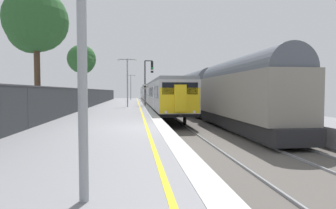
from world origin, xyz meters
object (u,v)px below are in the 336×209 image
object	(u,v)px
platform_lamp_mid	(127,78)
background_tree_centre	(35,24)
commuter_train_at_platform	(152,94)
background_tree_left	(82,60)
platform_lamp_far	(131,85)
signal_gantry	(147,77)
speed_limit_sign	(145,92)
freight_train_adjacent_track	(185,91)

from	to	relation	value
platform_lamp_mid	background_tree_centre	world-z (taller)	background_tree_centre
commuter_train_at_platform	background_tree_left	distance (m)	13.48
platform_lamp_mid	platform_lamp_far	world-z (taller)	platform_lamp_mid
background_tree_centre	platform_lamp_mid	bearing A→B (deg)	59.58
signal_gantry	platform_lamp_far	xyz separation A→B (m)	(-2.24, 21.77, -0.39)
speed_limit_sign	background_tree_centre	bearing A→B (deg)	-124.45
platform_lamp_far	speed_limit_sign	bearing A→B (deg)	-85.58
signal_gantry	speed_limit_sign	bearing A→B (deg)	-98.10
freight_train_adjacent_track	speed_limit_sign	xyz separation A→B (m)	(-5.85, -7.32, -0.05)
commuter_train_at_platform	background_tree_left	bearing A→B (deg)	-144.63
speed_limit_sign	platform_lamp_far	distance (m)	24.41
platform_lamp_far	commuter_train_at_platform	bearing A→B (deg)	-63.07
signal_gantry	background_tree_left	xyz separation A→B (m)	(-8.80, 7.13, 2.69)
signal_gantry	background_tree_centre	bearing A→B (deg)	-120.38
speed_limit_sign	background_tree_centre	size ratio (longest dim) A/B	0.29
freight_train_adjacent_track	platform_lamp_far	world-z (taller)	platform_lamp_far
commuter_train_at_platform	platform_lamp_mid	bearing A→B (deg)	-101.52
platform_lamp_mid	background_tree_left	distance (m)	13.13
commuter_train_at_platform	speed_limit_sign	size ratio (longest dim) A/B	24.46
freight_train_adjacent_track	platform_lamp_far	bearing A→B (deg)	114.48
platform_lamp_mid	speed_limit_sign	bearing A→B (deg)	34.83
freight_train_adjacent_track	background_tree_left	world-z (taller)	background_tree_left
commuter_train_at_platform	signal_gantry	xyz separation A→B (m)	(-1.48, -14.43, 2.05)
commuter_train_at_platform	signal_gantry	distance (m)	14.65
background_tree_left	background_tree_centre	size ratio (longest dim) A/B	0.97
background_tree_left	signal_gantry	bearing A→B (deg)	-39.00
background_tree_left	platform_lamp_far	bearing A→B (deg)	65.85
background_tree_centre	background_tree_left	bearing A→B (deg)	91.95
platform_lamp_far	background_tree_left	world-z (taller)	background_tree_left
freight_train_adjacent_track	signal_gantry	xyz separation A→B (m)	(-5.49, -4.79, 1.70)
speed_limit_sign	background_tree_left	xyz separation A→B (m)	(-8.44, 9.66, 4.44)
speed_limit_sign	platform_lamp_far	bearing A→B (deg)	94.42
signal_gantry	background_tree_left	world-z (taller)	background_tree_left
freight_train_adjacent_track	speed_limit_sign	size ratio (longest dim) A/B	22.32
freight_train_adjacent_track	background_tree_left	size ratio (longest dim) A/B	6.70
platform_lamp_mid	background_tree_centre	distance (m)	11.97
speed_limit_sign	commuter_train_at_platform	bearing A→B (deg)	83.79
platform_lamp_mid	background_tree_centre	bearing A→B (deg)	-120.42
background_tree_centre	commuter_train_at_platform	bearing A→B (deg)	71.27
freight_train_adjacent_track	background_tree_centre	xyz separation A→B (m)	(-13.58, -18.59, 4.52)
platform_lamp_mid	background_tree_left	size ratio (longest dim) A/B	0.62
commuter_train_at_platform	platform_lamp_far	distance (m)	8.39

